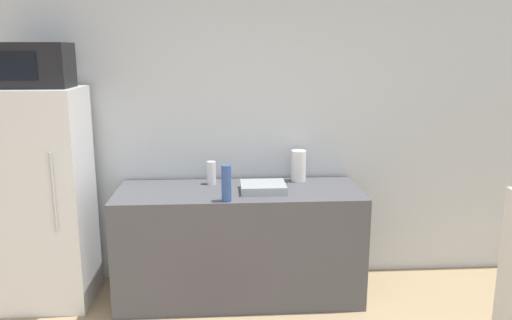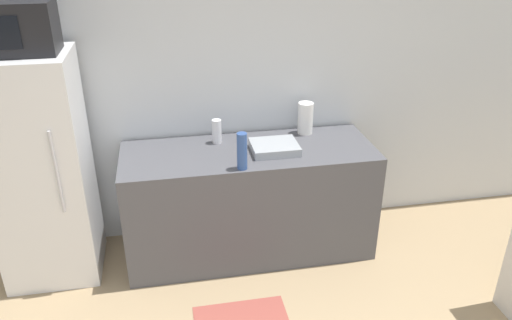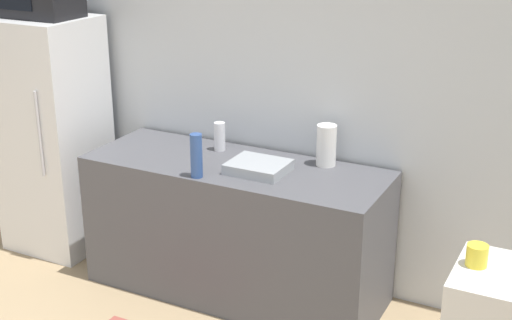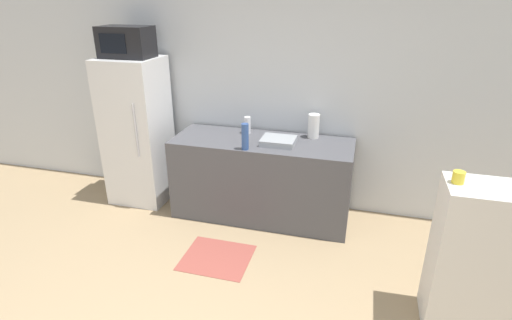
{
  "view_description": "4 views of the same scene",
  "coord_description": "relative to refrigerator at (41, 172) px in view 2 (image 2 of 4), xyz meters",
  "views": [
    {
      "loc": [
        -0.02,
        -1.36,
        1.91
      ],
      "look_at": [
        0.18,
        1.7,
        1.23
      ],
      "focal_mm": 35.0,
      "sensor_mm": 36.0,
      "label": 1
    },
    {
      "loc": [
        -0.48,
        -0.97,
        2.4
      ],
      "look_at": [
        0.02,
        1.65,
        1.1
      ],
      "focal_mm": 35.0,
      "sensor_mm": 36.0,
      "label": 2
    },
    {
      "loc": [
        2.04,
        -1.23,
        2.37
      ],
      "look_at": [
        0.54,
        1.69,
        1.17
      ],
      "focal_mm": 50.0,
      "sensor_mm": 36.0,
      "label": 3
    },
    {
      "loc": [
        1.06,
        -1.44,
        2.27
      ],
      "look_at": [
        0.22,
        1.59,
        0.95
      ],
      "focal_mm": 28.0,
      "sensor_mm": 36.0,
      "label": 4
    }
  ],
  "objects": [
    {
      "name": "bottle_short",
      "position": [
        1.25,
        0.17,
        0.13
      ],
      "size": [
        0.07,
        0.07,
        0.18
      ],
      "primitive_type": "cylinder",
      "color": "silver",
      "rests_on": "counter"
    },
    {
      "name": "microwave",
      "position": [
        -0.0,
        -0.0,
        0.98
      ],
      "size": [
        0.53,
        0.33,
        0.32
      ],
      "color": "black",
      "rests_on": "refrigerator"
    },
    {
      "name": "bottle_tall",
      "position": [
        1.36,
        -0.3,
        0.17
      ],
      "size": [
        0.07,
        0.07,
        0.26
      ],
      "primitive_type": "cylinder",
      "color": "#2D4C8C",
      "rests_on": "counter"
    },
    {
      "name": "sink_basin",
      "position": [
        1.64,
        -0.06,
        0.07
      ],
      "size": [
        0.34,
        0.29,
        0.06
      ],
      "primitive_type": "cube",
      "color": "#9EA3A8",
      "rests_on": "counter"
    },
    {
      "name": "refrigerator",
      "position": [
        0.0,
        0.0,
        0.0
      ],
      "size": [
        0.63,
        0.59,
        1.64
      ],
      "color": "silver",
      "rests_on": "ground_plane"
    },
    {
      "name": "wall_back",
      "position": [
        1.37,
        0.38,
        0.48
      ],
      "size": [
        8.0,
        0.06,
        2.6
      ],
      "primitive_type": "cube",
      "color": "silver",
      "rests_on": "ground_plane"
    },
    {
      "name": "counter",
      "position": [
        1.46,
        -0.01,
        -0.39
      ],
      "size": [
        1.86,
        0.69,
        0.86
      ],
      "primitive_type": "cube",
      "color": "#4C4C51",
      "rests_on": "ground_plane"
    },
    {
      "name": "paper_towel_roll",
      "position": [
        1.95,
        0.22,
        0.17
      ],
      "size": [
        0.12,
        0.12,
        0.25
      ],
      "primitive_type": "cylinder",
      "color": "white",
      "rests_on": "counter"
    }
  ]
}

